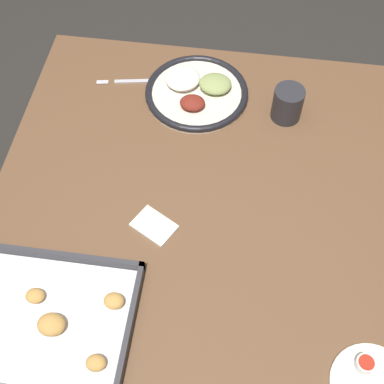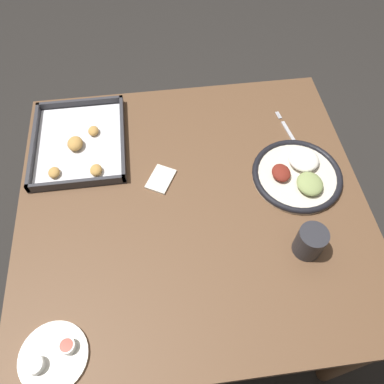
# 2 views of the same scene
# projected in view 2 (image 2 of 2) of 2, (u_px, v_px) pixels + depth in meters

# --- Properties ---
(ground_plane) EXTENTS (8.00, 8.00, 0.00)m
(ground_plane) POSITION_uv_depth(u_px,v_px,m) (192.00, 281.00, 1.81)
(ground_plane) COLOR #282623
(dining_table) EXTENTS (1.04, 1.10, 0.74)m
(dining_table) POSITION_uv_depth(u_px,v_px,m) (193.00, 217.00, 1.27)
(dining_table) COLOR brown
(dining_table) RESTS_ON ground_plane
(dinner_plate) EXTENTS (0.30, 0.30, 0.05)m
(dinner_plate) POSITION_uv_depth(u_px,v_px,m) (298.00, 174.00, 1.23)
(dinner_plate) COLOR beige
(dinner_plate) RESTS_ON dining_table
(fork) EXTENTS (0.19, 0.05, 0.00)m
(fork) POSITION_uv_depth(u_px,v_px,m) (289.00, 133.00, 1.34)
(fork) COLOR #B2B2B7
(fork) RESTS_ON dining_table
(saucer_plate) EXTENTS (0.17, 0.17, 0.04)m
(saucer_plate) POSITION_uv_depth(u_px,v_px,m) (52.00, 357.00, 0.93)
(saucer_plate) COLOR white
(saucer_plate) RESTS_ON dining_table
(baking_tray) EXTENTS (0.38, 0.32, 0.04)m
(baking_tray) POSITION_uv_depth(u_px,v_px,m) (79.00, 143.00, 1.30)
(baking_tray) COLOR #333338
(baking_tray) RESTS_ON dining_table
(drinking_cup) EXTENTS (0.08, 0.08, 0.10)m
(drinking_cup) POSITION_uv_depth(u_px,v_px,m) (310.00, 242.00, 1.06)
(drinking_cup) COLOR #28282D
(drinking_cup) RESTS_ON dining_table
(napkin) EXTENTS (0.12, 0.11, 0.01)m
(napkin) POSITION_uv_depth(u_px,v_px,m) (161.00, 179.00, 1.23)
(napkin) COLOR silver
(napkin) RESTS_ON dining_table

